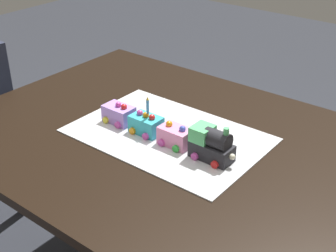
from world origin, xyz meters
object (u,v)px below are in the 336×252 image
(cake_locomotive, at_px, (212,144))
(cake_car_caboose_lavender, at_px, (119,114))
(cake_car_hopper_turquoise, at_px, (146,124))
(birthday_candle, at_px, (148,105))
(cake_car_flatbed_bubblegum, at_px, (176,136))
(dining_table, at_px, (172,167))

(cake_locomotive, relative_size, cake_car_caboose_lavender, 1.40)
(cake_car_caboose_lavender, bearing_deg, cake_car_hopper_turquoise, 180.00)
(birthday_candle, bearing_deg, cake_car_hopper_turquoise, 0.00)
(cake_car_hopper_turquoise, relative_size, birthday_candle, 1.77)
(cake_car_caboose_lavender, height_order, birthday_candle, birthday_candle)
(cake_locomotive, distance_m, cake_car_hopper_turquoise, 0.25)
(cake_car_hopper_turquoise, xyz_separation_m, birthday_candle, (-0.01, -0.00, 0.07))
(cake_car_hopper_turquoise, bearing_deg, cake_car_flatbed_bubblegum, -180.00)
(birthday_candle, bearing_deg, cake_car_flatbed_bubblegum, 180.00)
(dining_table, relative_size, cake_car_hopper_turquoise, 14.00)
(dining_table, height_order, birthday_candle, birthday_candle)
(cake_locomotive, relative_size, cake_car_hopper_turquoise, 1.40)
(birthday_candle, bearing_deg, cake_locomotive, 180.00)
(cake_locomotive, bearing_deg, cake_car_caboose_lavender, 0.00)
(birthday_candle, bearing_deg, dining_table, -161.98)
(dining_table, distance_m, cake_locomotive, 0.23)
(cake_car_flatbed_bubblegum, height_order, birthday_candle, birthday_candle)
(cake_car_flatbed_bubblegum, xyz_separation_m, birthday_candle, (0.11, -0.00, 0.07))
(cake_car_flatbed_bubblegum, relative_size, cake_car_caboose_lavender, 1.00)
(cake_locomotive, height_order, cake_car_flatbed_bubblegum, cake_locomotive)
(dining_table, distance_m, cake_car_hopper_turquoise, 0.17)
(cake_car_caboose_lavender, bearing_deg, birthday_candle, -180.00)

